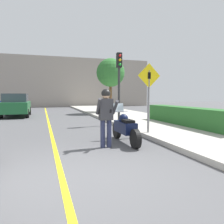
{
  "coord_description": "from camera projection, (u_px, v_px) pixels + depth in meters",
  "views": [
    {
      "loc": [
        -0.92,
        -4.1,
        1.56
      ],
      "look_at": [
        1.25,
        2.69,
        1.01
      ],
      "focal_mm": 35.0,
      "sensor_mm": 36.0,
      "label": 1
    }
  ],
  "objects": [
    {
      "name": "person_biker",
      "position": [
        106.0,
        112.0,
        6.44
      ],
      "size": [
        0.59,
        0.48,
        1.75
      ],
      "color": "#282D4C",
      "rests_on": "ground"
    },
    {
      "name": "parked_car_blue",
      "position": [
        14.0,
        102.0,
        21.56
      ],
      "size": [
        1.88,
        4.2,
        1.68
      ],
      "color": "black",
      "rests_on": "ground"
    },
    {
      "name": "traffic_light",
      "position": [
        119.0,
        74.0,
        11.3
      ],
      "size": [
        0.26,
        0.3,
        3.58
      ],
      "color": "#2D2D30",
      "rests_on": "sidewalk_curb"
    },
    {
      "name": "sidewalk_curb",
      "position": [
        180.0,
        129.0,
        9.55
      ],
      "size": [
        4.4,
        44.0,
        0.16
      ],
      "color": "#ADA89E",
      "rests_on": "ground"
    },
    {
      "name": "road_center_line",
      "position": [
        50.0,
        130.0,
        9.81
      ],
      "size": [
        0.12,
        36.0,
        0.01
      ],
      "color": "yellow",
      "rests_on": "ground"
    },
    {
      "name": "crossing_sign",
      "position": [
        149.0,
        91.0,
        8.13
      ],
      "size": [
        0.91,
        0.08,
        2.58
      ],
      "color": "slate",
      "rests_on": "sidewalk_curb"
    },
    {
      "name": "street_tree",
      "position": [
        111.0,
        73.0,
        18.62
      ],
      "size": [
        2.42,
        2.42,
        4.54
      ],
      "color": "brown",
      "rests_on": "sidewalk_curb"
    },
    {
      "name": "parked_car_green",
      "position": [
        16.0,
        105.0,
        15.92
      ],
      "size": [
        1.88,
        4.2,
        1.68
      ],
      "color": "black",
      "rests_on": "ground"
    },
    {
      "name": "motorcycle",
      "position": [
        125.0,
        128.0,
        7.13
      ],
      "size": [
        0.62,
        2.24,
        1.27
      ],
      "color": "black",
      "rests_on": "ground"
    },
    {
      "name": "hedge_row",
      "position": [
        188.0,
        116.0,
        10.27
      ],
      "size": [
        0.9,
        5.97,
        0.84
      ],
      "color": "#286028",
      "rests_on": "sidewalk_curb"
    },
    {
      "name": "ground_plane",
      "position": [
        93.0,
        175.0,
        4.29
      ],
      "size": [
        80.0,
        80.0,
        0.0
      ],
      "primitive_type": "plane",
      "color": "#4C4C4F"
    },
    {
      "name": "building_backdrop",
      "position": [
        49.0,
        82.0,
        28.73
      ],
      "size": [
        28.0,
        1.2,
        6.61
      ],
      "color": "gray",
      "rests_on": "ground"
    }
  ]
}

